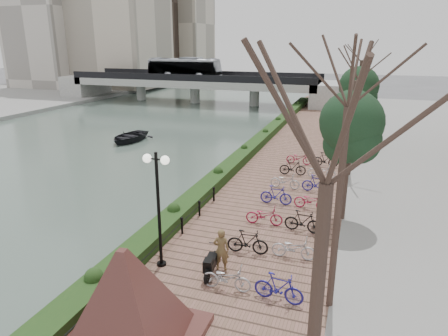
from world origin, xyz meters
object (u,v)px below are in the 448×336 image
at_px(granite_monument, 126,299).
at_px(boat, 129,136).
at_px(lamppost, 157,185).
at_px(pedestrian, 221,250).
at_px(motorcycle, 211,262).

xyz_separation_m(granite_monument, boat, (-14.09, 22.56, -1.54)).
bearing_deg(boat, lamppost, -51.72).
bearing_deg(pedestrian, lamppost, 0.83).
bearing_deg(boat, pedestrian, -46.61).
bearing_deg(lamppost, granite_monument, -74.29).
relative_size(motorcycle, boat, 0.34).
distance_m(motorcycle, pedestrian, 0.59).
xyz_separation_m(lamppost, boat, (-12.93, 18.46, -3.25)).
relative_size(granite_monument, boat, 1.29).
bearing_deg(pedestrian, motorcycle, 49.70).
bearing_deg(motorcycle, pedestrian, 52.91).
bearing_deg(motorcycle, granite_monument, -108.92).
xyz_separation_m(pedestrian, boat, (-15.18, 18.01, -0.84)).
height_order(granite_monument, motorcycle, granite_monument).
height_order(lamppost, motorcycle, lamppost).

